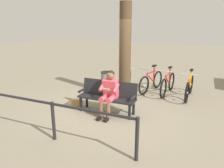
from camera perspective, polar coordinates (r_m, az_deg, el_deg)
name	(u,v)px	position (r m, az deg, el deg)	size (l,w,h in m)	color
ground_plane	(108,110)	(6.22, -1.08, -6.88)	(40.00, 40.00, 0.00)	gray
bench	(108,94)	(5.94, -1.11, -2.75)	(1.64, 0.65, 0.87)	black
person_reading	(109,91)	(5.70, -0.76, -1.88)	(0.52, 0.79, 1.20)	#D84C59
handbag	(77,104)	(6.44, -9.23, -5.11)	(0.30, 0.14, 0.24)	olive
tree_trunk	(125,52)	(6.89, 3.45, 8.43)	(0.37, 0.37, 3.02)	#4C3823
litter_bin	(106,83)	(7.52, -1.53, 0.35)	(0.37, 0.37, 0.78)	slate
bicycle_black	(189,87)	(7.51, 19.70, -0.86)	(0.48, 1.68, 0.94)	black
bicycle_green	(168,84)	(7.72, 14.48, 0.04)	(0.48, 1.68, 0.94)	black
bicycle_red	(151,82)	(7.90, 10.28, 0.64)	(0.48, 1.67, 0.94)	black
bicycle_blue	(128,80)	(8.01, 4.23, 1.08)	(0.67, 1.61, 0.94)	black
railing_fence	(53,113)	(4.67, -15.35, -7.36)	(3.70, 0.42, 0.85)	black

